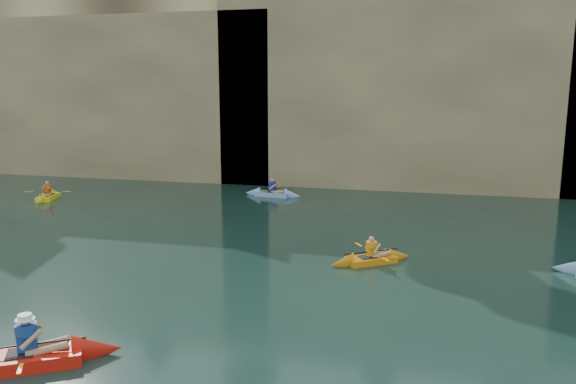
# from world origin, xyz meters

# --- Properties ---
(ground) EXTENTS (160.00, 160.00, 0.00)m
(ground) POSITION_xyz_m (0.00, 0.00, 0.00)
(ground) COLOR black
(ground) RESTS_ON ground
(cliff) EXTENTS (70.00, 16.00, 12.00)m
(cliff) POSITION_xyz_m (0.00, 30.00, 6.00)
(cliff) COLOR tan
(cliff) RESTS_ON ground
(cliff_slab_west) EXTENTS (26.00, 2.40, 10.56)m
(cliff_slab_west) POSITION_xyz_m (-20.00, 22.60, 5.28)
(cliff_slab_west) COLOR tan
(cliff_slab_west) RESTS_ON ground
(cliff_slab_center) EXTENTS (24.00, 2.40, 11.40)m
(cliff_slab_center) POSITION_xyz_m (2.00, 22.60, 5.70)
(cliff_slab_center) COLOR tan
(cliff_slab_center) RESTS_ON ground
(sea_cave_west) EXTENTS (4.50, 1.00, 4.00)m
(sea_cave_west) POSITION_xyz_m (-18.00, 21.95, 2.00)
(sea_cave_west) COLOR black
(sea_cave_west) RESTS_ON ground
(sea_cave_center) EXTENTS (3.50, 1.00, 3.20)m
(sea_cave_center) POSITION_xyz_m (-4.00, 21.95, 1.60)
(sea_cave_center) COLOR black
(sea_cave_center) RESTS_ON ground
(main_kayaker) EXTENTS (3.73, 2.76, 1.43)m
(main_kayaker) POSITION_xyz_m (-6.00, -0.83, 0.19)
(main_kayaker) COLOR red
(main_kayaker) RESTS_ON ground
(kayaker_orange) EXTENTS (2.87, 2.29, 1.14)m
(kayaker_orange) POSITION_xyz_m (0.41, 8.06, 0.14)
(kayaker_orange) COLOR orange
(kayaker_orange) RESTS_ON ground
(kayaker_yellow) EXTENTS (2.29, 3.02, 1.20)m
(kayaker_yellow) POSITION_xyz_m (-17.21, 14.81, 0.15)
(kayaker_yellow) COLOR yellow
(kayaker_yellow) RESTS_ON ground
(kayaker_ltblue_mid) EXTENTS (3.23, 2.38, 1.21)m
(kayaker_ltblue_mid) POSITION_xyz_m (-5.92, 18.43, 0.15)
(kayaker_ltblue_mid) COLOR #81A7D7
(kayaker_ltblue_mid) RESTS_ON ground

